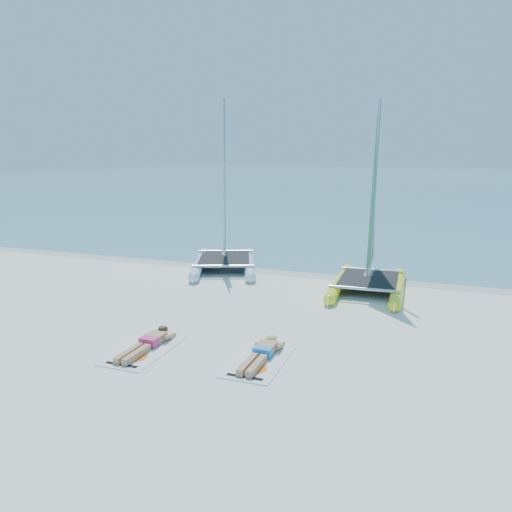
# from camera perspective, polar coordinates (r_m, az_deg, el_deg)

# --- Properties ---
(ground) EXTENTS (140.00, 140.00, 0.00)m
(ground) POSITION_cam_1_polar(r_m,az_deg,el_deg) (11.88, 1.75, -8.02)
(ground) COLOR white
(ground) RESTS_ON ground
(sea) EXTENTS (140.00, 115.00, 0.01)m
(sea) POSITION_cam_1_polar(r_m,az_deg,el_deg) (73.80, 17.48, 8.18)
(sea) COLOR #67ABAC
(sea) RESTS_ON ground
(wet_sand_strip) EXTENTS (140.00, 1.40, 0.01)m
(wet_sand_strip) POSITION_cam_1_polar(r_m,az_deg,el_deg) (16.97, 7.60, -2.00)
(wet_sand_strip) COLOR beige
(wet_sand_strip) RESTS_ON ground
(catamaran_blue) EXTENTS (3.59, 4.91, 6.07)m
(catamaran_blue) POSITION_cam_1_polar(r_m,az_deg,el_deg) (17.36, -3.67, 4.46)
(catamaran_blue) COLOR #BAE0F5
(catamaran_blue) RESTS_ON ground
(catamaran_yellow) EXTENTS (2.17, 4.56, 5.76)m
(catamaran_yellow) POSITION_cam_1_polar(r_m,az_deg,el_deg) (15.24, 13.14, 3.15)
(catamaran_yellow) COLOR #FFF41A
(catamaran_yellow) RESTS_ON ground
(towel_a) EXTENTS (1.00, 1.85, 0.02)m
(towel_a) POSITION_cam_1_polar(r_m,az_deg,el_deg) (10.71, -12.79, -10.53)
(towel_a) COLOR white
(towel_a) RESTS_ON ground
(sunbather_a) EXTENTS (0.37, 1.73, 0.26)m
(sunbather_a) POSITION_cam_1_polar(r_m,az_deg,el_deg) (10.82, -12.26, -9.65)
(sunbather_a) COLOR tan
(sunbather_a) RESTS_ON towel_a
(towel_b) EXTENTS (1.00, 1.85, 0.02)m
(towel_b) POSITION_cam_1_polar(r_m,az_deg,el_deg) (9.97, 0.30, -11.97)
(towel_b) COLOR white
(towel_b) RESTS_ON ground
(sunbather_b) EXTENTS (0.37, 1.73, 0.26)m
(sunbather_b) POSITION_cam_1_polar(r_m,az_deg,el_deg) (10.09, 0.67, -10.99)
(sunbather_b) COLOR tan
(sunbather_b) RESTS_ON towel_b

